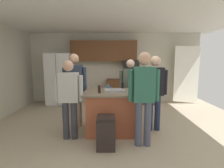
{
  "coord_description": "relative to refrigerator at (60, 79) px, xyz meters",
  "views": [
    {
      "loc": [
        -0.13,
        -3.95,
        1.64
      ],
      "look_at": [
        -0.11,
        0.18,
        1.05
      ],
      "focal_mm": 28.13,
      "sensor_mm": 36.0,
      "label": 1
    }
  ],
  "objects": [
    {
      "name": "floor",
      "position": [
        2.0,
        -2.38,
        -0.92
      ],
      "size": [
        7.04,
        7.04,
        0.0
      ],
      "primitive_type": "plane",
      "color": "#B7A88E",
      "rests_on": "ground"
    },
    {
      "name": "french_door_window_panel",
      "position": [
        4.6,
        0.02,
        0.18
      ],
      "size": [
        0.9,
        0.06,
        2.0
      ],
      "primitive_type": "cube",
      "color": "white",
      "rests_on": "ground"
    },
    {
      "name": "back_wall",
      "position": [
        2.0,
        0.42,
        0.38
      ],
      "size": [
        6.4,
        0.1,
        2.6
      ],
      "primitive_type": "cube",
      "color": "beige",
      "rests_on": "ground"
    },
    {
      "name": "tumbler_amber",
      "position": [
        1.62,
        -2.7,
        0.09
      ],
      "size": [
        0.06,
        0.06,
        0.17
      ],
      "color": "black",
      "rests_on": "kitchen_island"
    },
    {
      "name": "person_guest_left",
      "position": [
        1.02,
        -2.87,
        0.0
      ],
      "size": [
        0.57,
        0.22,
        1.61
      ],
      "rotation": [
        0.0,
        0.0,
        0.4
      ],
      "color": "#383842",
      "rests_on": "ground"
    },
    {
      "name": "cabinet_run_lower",
      "position": [
        2.6,
        0.1,
        -0.47
      ],
      "size": [
        1.8,
        0.63,
        0.9
      ],
      "color": "brown",
      "rests_on": "ground"
    },
    {
      "name": "trash_bin",
      "position": [
        1.77,
        -3.27,
        -0.62
      ],
      "size": [
        0.34,
        0.34,
        0.61
      ],
      "color": "black",
      "rests_on": "ground"
    },
    {
      "name": "person_guest_by_door",
      "position": [
        2.37,
        -1.78,
        0.01
      ],
      "size": [
        0.57,
        0.22,
        1.63
      ],
      "rotation": [
        0.0,
        0.0,
        -2.16
      ],
      "color": "#232D4C",
      "rests_on": "ground"
    },
    {
      "name": "person_elder_center",
      "position": [
        2.47,
        -3.17,
        0.1
      ],
      "size": [
        0.57,
        0.23,
        1.76
      ],
      "rotation": [
        0.0,
        0.0,
        2.28
      ],
      "color": "#4C5166",
      "rests_on": "ground"
    },
    {
      "name": "person_host_foreground",
      "position": [
        2.85,
        -2.43,
        0.07
      ],
      "size": [
        0.57,
        0.22,
        1.71
      ],
      "rotation": [
        0.0,
        0.0,
        -3.07
      ],
      "color": "#232D4C",
      "rests_on": "ground"
    },
    {
      "name": "serving_tray",
      "position": [
        1.95,
        -2.5,
        0.03
      ],
      "size": [
        0.44,
        0.3,
        0.04
      ],
      "color": "#B7B7BC",
      "rests_on": "kitchen_island"
    },
    {
      "name": "mug_ceramic_white",
      "position": [
        1.8,
        -2.18,
        0.06
      ],
      "size": [
        0.13,
        0.08,
        0.1
      ],
      "color": "#4C6B99",
      "rests_on": "kitchen_island"
    },
    {
      "name": "microwave_over_range",
      "position": [
        2.6,
        0.12,
        0.53
      ],
      "size": [
        0.56,
        0.4,
        0.32
      ],
      "primitive_type": "cube",
      "color": "black"
    },
    {
      "name": "person_guest_right",
      "position": [
        1.0,
        -2.19,
        0.11
      ],
      "size": [
        0.57,
        0.23,
        1.76
      ],
      "rotation": [
        0.0,
        0.0,
        -0.34
      ],
      "color": "tan",
      "rests_on": "ground"
    },
    {
      "name": "glass_dark_ale",
      "position": [
        2.14,
        -2.18,
        0.08
      ],
      "size": [
        0.06,
        0.06,
        0.14
      ],
      "color": "black",
      "rests_on": "kitchen_island"
    },
    {
      "name": "refrigerator",
      "position": [
        0.0,
        0.0,
        0.0
      ],
      "size": [
        0.87,
        0.76,
        1.84
      ],
      "color": "white",
      "rests_on": "ground"
    },
    {
      "name": "cabinet_run_upper",
      "position": [
        1.6,
        0.22,
        1.0
      ],
      "size": [
        2.4,
        0.38,
        0.75
      ],
      "color": "brown"
    },
    {
      "name": "kitchen_island",
      "position": [
        1.89,
        -2.51,
        -0.45
      ],
      "size": [
        1.22,
        0.97,
        0.93
      ],
      "color": "#AD5638",
      "rests_on": "ground"
    },
    {
      "name": "ceiling",
      "position": [
        2.0,
        -2.38,
        1.68
      ],
      "size": [
        7.04,
        7.04,
        0.0
      ],
      "primitive_type": "plane",
      "color": "white"
    }
  ]
}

